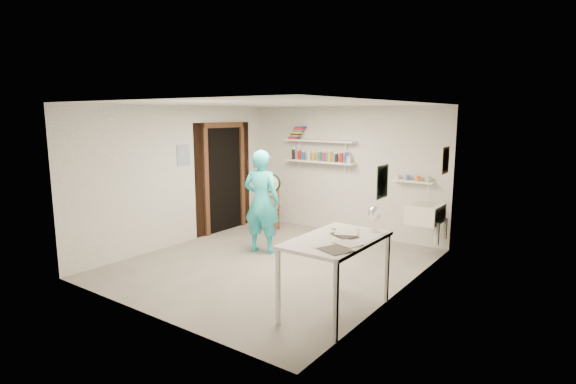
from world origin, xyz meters
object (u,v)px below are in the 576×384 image
Objects in this scene: man at (262,202)px; wall_clock at (272,183)px; desk_lamp at (375,213)px; work_table at (336,276)px; belfast_sink at (425,213)px; wooden_chair at (267,208)px.

man reaches higher than wall_clock.
man is at bearing 161.61° from desk_lamp.
work_table is at bearing -49.82° from wall_clock.
man is 1.29× the size of work_table.
belfast_sink is 1.97× the size of wall_clock.
wall_clock is at bearing -117.34° from man.
wall_clock is 0.23× the size of work_table.
work_table is (-0.11, -2.65, -0.26)m from belfast_sink.
belfast_sink is 2.67m from work_table.
man is (-2.25, -1.34, 0.15)m from belfast_sink.
wall_clock is (0.05, 0.21, 0.28)m from man.
work_table is 8.00× the size of desk_lamp.
wall_clock is at bearing 156.60° from desk_lamp.
belfast_sink is 3.64× the size of desk_lamp.
wooden_chair is (-3.00, -0.24, -0.24)m from belfast_sink.
wooden_chair is 0.70× the size of work_table.
desk_lamp is at bearing -87.11° from belfast_sink.
wall_clock is 2.51m from desk_lamp.
wooden_chair is at bearing 118.45° from wall_clock.
man reaches higher than desk_lamp.
desk_lamp is (3.11, -1.89, 0.64)m from wooden_chair.
wooden_chair is at bearing -175.43° from belfast_sink.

